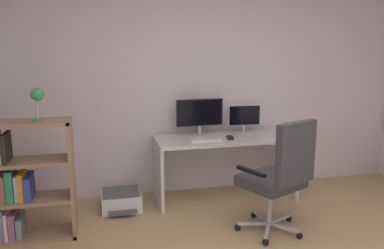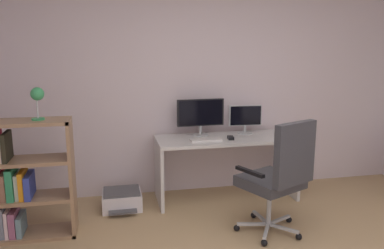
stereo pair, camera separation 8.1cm
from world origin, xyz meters
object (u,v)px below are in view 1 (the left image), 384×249
object	(u,v)px
monitor_secondary	(244,117)
computer_mouse	(230,138)
keyboard	(205,140)
bookshelf	(15,185)
desk	(226,153)
office_chair	(280,173)
desk_lamp	(37,97)
printer	(122,200)
monitor_main	(200,114)

from	to	relation	value
monitor_secondary	computer_mouse	world-z (taller)	monitor_secondary
keyboard	bookshelf	xyz separation A→B (m)	(-1.86, -0.39, -0.22)
bookshelf	desk	bearing A→B (deg)	13.31
office_chair	keyboard	bearing A→B (deg)	118.53
desk_lamp	keyboard	bearing A→B (deg)	13.61
monitor_secondary	printer	size ratio (longest dim) A/B	0.89
monitor_main	desk	bearing A→B (deg)	-29.38
computer_mouse	bookshelf	xyz separation A→B (m)	(-2.14, -0.40, -0.22)
office_chair	printer	distance (m)	1.74
desk	monitor_secondary	distance (m)	0.49
monitor_main	printer	world-z (taller)	monitor_main
desk	bookshelf	world-z (taller)	bookshelf
keyboard	bookshelf	bearing A→B (deg)	-169.35
office_chair	bookshelf	xyz separation A→B (m)	(-2.33, 0.47, -0.09)
computer_mouse	desk_lamp	bearing A→B (deg)	-162.42
desk_lamp	desk	bearing A→B (deg)	14.99
monitor_secondary	office_chair	bearing A→B (deg)	-93.62
computer_mouse	bookshelf	distance (m)	2.19
desk_lamp	printer	size ratio (longest dim) A/B	0.66
monitor_secondary	monitor_main	bearing A→B (deg)	-179.99
computer_mouse	desk_lamp	world-z (taller)	desk_lamp
keyboard	office_chair	distance (m)	0.99
keyboard	desk_lamp	distance (m)	1.76
keyboard	desk_lamp	bearing A→B (deg)	-167.59
monitor_main	keyboard	world-z (taller)	monitor_main
monitor_main	bookshelf	bearing A→B (deg)	-160.64
desk_lamp	monitor_main	bearing A→B (deg)	22.04
monitor_main	computer_mouse	world-z (taller)	monitor_main
keyboard	printer	size ratio (longest dim) A/B	0.77
monitor_main	keyboard	distance (m)	0.36
monitor_secondary	computer_mouse	distance (m)	0.40
office_chair	printer	world-z (taller)	office_chair
monitor_main	bookshelf	xyz separation A→B (m)	(-1.86, -0.65, -0.46)
computer_mouse	office_chair	bearing A→B (deg)	-72.21
office_chair	desk_lamp	world-z (taller)	desk_lamp
desk	monitor_main	world-z (taller)	monitor_main
monitor_main	bookshelf	size ratio (longest dim) A/B	0.50
monitor_main	desk_lamp	xyz separation A→B (m)	(-1.62, -0.66, 0.32)
monitor_main	monitor_secondary	distance (m)	0.54
monitor_main	computer_mouse	bearing A→B (deg)	-42.54
office_chair	bookshelf	distance (m)	2.38
monitor_main	bookshelf	distance (m)	2.03
desk_lamp	office_chair	bearing A→B (deg)	-12.72
desk	monitor_secondary	world-z (taller)	monitor_secondary
printer	desk	bearing A→B (deg)	2.66
monitor_secondary	desk_lamp	bearing A→B (deg)	-163.09
computer_mouse	office_chair	world-z (taller)	office_chair
monitor_secondary	keyboard	distance (m)	0.63
monitor_main	keyboard	size ratio (longest dim) A/B	1.60
desk	monitor_secondary	size ratio (longest dim) A/B	4.03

